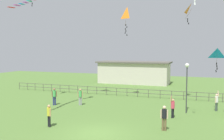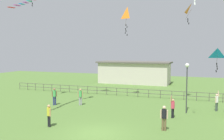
{
  "view_description": "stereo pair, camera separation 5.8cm",
  "coord_description": "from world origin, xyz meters",
  "px_view_note": "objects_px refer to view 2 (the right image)",
  "views": [
    {
      "loc": [
        6.69,
        -15.3,
        5.56
      ],
      "look_at": [
        -0.79,
        5.14,
        3.85
      ],
      "focal_mm": 41.17,
      "sensor_mm": 36.0,
      "label": 1
    },
    {
      "loc": [
        6.75,
        -15.28,
        5.56
      ],
      "look_at": [
        -0.79,
        5.14,
        3.85
      ],
      "focal_mm": 41.17,
      "sensor_mm": 36.0,
      "label": 2
    }
  ],
  "objects_px": {
    "kite_1": "(217,54)",
    "lamppost": "(187,77)",
    "person_5": "(173,107)",
    "kite_5": "(192,9)",
    "person_4": "(80,96)",
    "kite_0": "(127,14)",
    "person_3": "(164,116)",
    "person_1": "(54,95)",
    "person_2": "(49,114)",
    "person_0": "(217,101)"
  },
  "relations": [
    {
      "from": "person_4",
      "to": "person_3",
      "type": "bearing_deg",
      "value": -30.19
    },
    {
      "from": "kite_1",
      "to": "lamppost",
      "type": "bearing_deg",
      "value": -151.45
    },
    {
      "from": "person_3",
      "to": "person_1",
      "type": "bearing_deg",
      "value": 158.94
    },
    {
      "from": "person_5",
      "to": "kite_1",
      "type": "height_order",
      "value": "kite_1"
    },
    {
      "from": "kite_5",
      "to": "person_1",
      "type": "bearing_deg",
      "value": -155.01
    },
    {
      "from": "person_2",
      "to": "kite_0",
      "type": "relative_size",
      "value": 0.51
    },
    {
      "from": "lamppost",
      "to": "person_3",
      "type": "bearing_deg",
      "value": -100.77
    },
    {
      "from": "person_2",
      "to": "kite_1",
      "type": "xyz_separation_m",
      "value": [
        11.47,
        8.93,
        4.23
      ]
    },
    {
      "from": "person_2",
      "to": "person_5",
      "type": "height_order",
      "value": "person_5"
    },
    {
      "from": "person_1",
      "to": "kite_1",
      "type": "bearing_deg",
      "value": 9.26
    },
    {
      "from": "person_2",
      "to": "kite_5",
      "type": "relative_size",
      "value": 0.78
    },
    {
      "from": "person_0",
      "to": "kite_1",
      "type": "relative_size",
      "value": 0.88
    },
    {
      "from": "person_3",
      "to": "kite_1",
      "type": "relative_size",
      "value": 0.82
    },
    {
      "from": "person_4",
      "to": "lamppost",
      "type": "bearing_deg",
      "value": 1.61
    },
    {
      "from": "person_3",
      "to": "person_4",
      "type": "relative_size",
      "value": 1.03
    },
    {
      "from": "person_4",
      "to": "kite_5",
      "type": "distance_m",
      "value": 14.39
    },
    {
      "from": "lamppost",
      "to": "person_4",
      "type": "relative_size",
      "value": 2.6
    },
    {
      "from": "kite_1",
      "to": "kite_0",
      "type": "bearing_deg",
      "value": 159.62
    },
    {
      "from": "person_2",
      "to": "person_4",
      "type": "height_order",
      "value": "person_4"
    },
    {
      "from": "lamppost",
      "to": "kite_1",
      "type": "bearing_deg",
      "value": 28.55
    },
    {
      "from": "person_1",
      "to": "person_2",
      "type": "bearing_deg",
      "value": -60.09
    },
    {
      "from": "person_5",
      "to": "kite_5",
      "type": "xyz_separation_m",
      "value": [
        0.91,
        6.83,
        8.79
      ]
    },
    {
      "from": "kite_0",
      "to": "person_3",
      "type": "bearing_deg",
      "value": -60.78
    },
    {
      "from": "lamppost",
      "to": "kite_0",
      "type": "distance_m",
      "value": 10.54
    },
    {
      "from": "person_5",
      "to": "person_2",
      "type": "bearing_deg",
      "value": -145.55
    },
    {
      "from": "person_0",
      "to": "kite_1",
      "type": "distance_m",
      "value": 4.25
    },
    {
      "from": "person_3",
      "to": "person_2",
      "type": "bearing_deg",
      "value": -166.1
    },
    {
      "from": "person_5",
      "to": "kite_0",
      "type": "height_order",
      "value": "kite_0"
    },
    {
      "from": "kite_5",
      "to": "kite_0",
      "type": "bearing_deg",
      "value": 179.78
    },
    {
      "from": "person_2",
      "to": "person_1",
      "type": "bearing_deg",
      "value": 119.91
    },
    {
      "from": "person_3",
      "to": "person_5",
      "type": "height_order",
      "value": "person_5"
    },
    {
      "from": "kite_1",
      "to": "kite_5",
      "type": "height_order",
      "value": "kite_5"
    },
    {
      "from": "person_3",
      "to": "person_5",
      "type": "relative_size",
      "value": 0.94
    },
    {
      "from": "kite_5",
      "to": "lamppost",
      "type": "bearing_deg",
      "value": -89.79
    },
    {
      "from": "person_0",
      "to": "person_2",
      "type": "distance_m",
      "value": 14.87
    },
    {
      "from": "person_0",
      "to": "person_4",
      "type": "relative_size",
      "value": 1.1
    },
    {
      "from": "kite_0",
      "to": "kite_1",
      "type": "height_order",
      "value": "kite_0"
    },
    {
      "from": "lamppost",
      "to": "kite_5",
      "type": "distance_m",
      "value": 8.08
    },
    {
      "from": "person_2",
      "to": "kite_1",
      "type": "height_order",
      "value": "kite_1"
    },
    {
      "from": "lamppost",
      "to": "person_5",
      "type": "distance_m",
      "value": 3.2
    },
    {
      "from": "person_0",
      "to": "kite_1",
      "type": "height_order",
      "value": "kite_1"
    },
    {
      "from": "kite_0",
      "to": "kite_1",
      "type": "bearing_deg",
      "value": -20.38
    },
    {
      "from": "person_0",
      "to": "kite_0",
      "type": "distance_m",
      "value": 13.13
    },
    {
      "from": "kite_5",
      "to": "person_4",
      "type": "bearing_deg",
      "value": -153.63
    },
    {
      "from": "person_5",
      "to": "person_1",
      "type": "bearing_deg",
      "value": 175.62
    },
    {
      "from": "person_4",
      "to": "kite_0",
      "type": "distance_m",
      "value": 10.51
    },
    {
      "from": "lamppost",
      "to": "person_5",
      "type": "xyz_separation_m",
      "value": [
        -0.93,
        -2.05,
        -2.28
      ]
    },
    {
      "from": "kite_0",
      "to": "kite_5",
      "type": "xyz_separation_m",
      "value": [
        6.9,
        -0.03,
        0.19
      ]
    },
    {
      "from": "person_5",
      "to": "kite_1",
      "type": "bearing_deg",
      "value": 45.03
    },
    {
      "from": "lamppost",
      "to": "person_5",
      "type": "relative_size",
      "value": 2.37
    }
  ]
}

